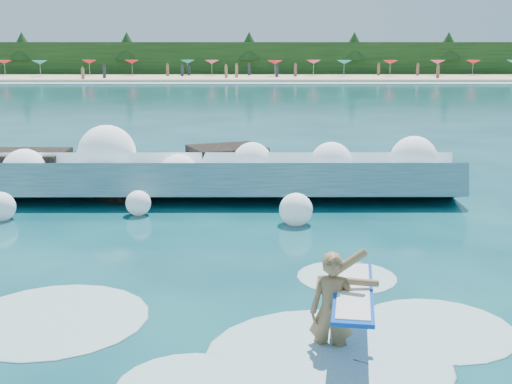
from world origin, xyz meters
TOP-DOWN VIEW (x-y plane):
  - ground at (0.00, 0.00)m, footprint 200.00×200.00m
  - beach at (0.00, 78.00)m, footprint 140.00×20.00m
  - wet_band at (0.00, 67.00)m, footprint 140.00×5.00m
  - treeline at (0.00, 88.00)m, footprint 140.00×4.00m
  - breaking_wave at (-1.64, 6.91)m, footprint 16.87×2.68m
  - rock_cluster at (-2.39, 7.69)m, footprint 8.11×3.37m
  - surfer_with_board at (2.53, -2.17)m, footprint 1.02×2.82m
  - wave_spray at (-1.79, 6.90)m, footprint 15.81×4.44m
  - surf_foam at (1.58, -1.84)m, footprint 8.81×5.51m
  - beach_umbrellas at (-0.11, 80.12)m, footprint 110.87×6.37m
  - beachgoers at (-0.88, 76.18)m, footprint 106.27×12.45m

SIDE VIEW (x-z plane):
  - ground at x=0.00m, z-range 0.00..0.00m
  - surf_foam at x=1.58m, z-range -0.08..0.08m
  - wet_band at x=0.00m, z-range 0.00..0.08m
  - beach at x=0.00m, z-range 0.00..0.40m
  - rock_cluster at x=-2.39m, z-range -0.25..1.13m
  - breaking_wave at x=-1.64m, z-range -0.22..1.23m
  - surfer_with_board at x=2.53m, z-range -0.21..1.38m
  - wave_spray at x=-1.79m, z-range -0.07..1.86m
  - beachgoers at x=-0.88m, z-range 0.16..2.09m
  - beach_umbrellas at x=-0.11m, z-range 2.00..2.50m
  - treeline at x=0.00m, z-range 0.00..5.00m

